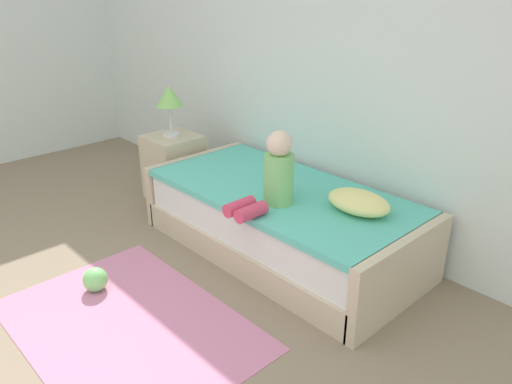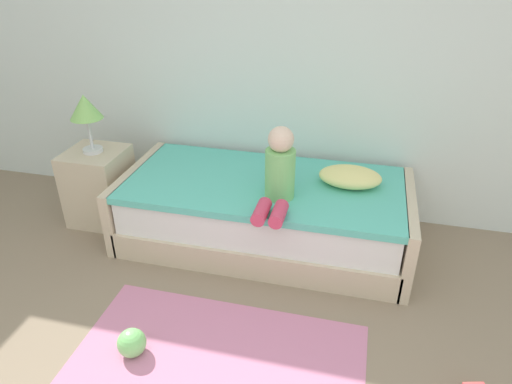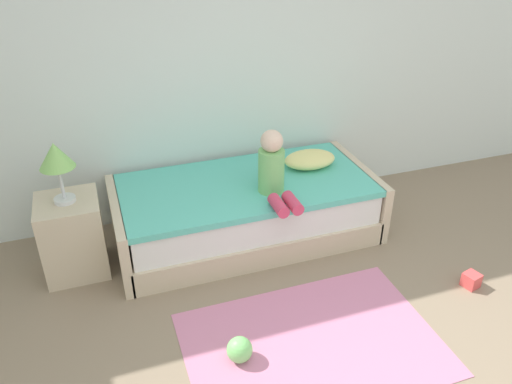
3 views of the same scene
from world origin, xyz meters
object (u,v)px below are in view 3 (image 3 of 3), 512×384
(bed, at_px, (246,210))
(toy_block, at_px, (471,280))
(pillow, at_px, (310,159))
(toy_ball, at_px, (240,350))
(child_figure, at_px, (274,170))
(table_lamp, at_px, (56,158))
(nightstand, at_px, (73,236))

(bed, height_order, toy_block, bed)
(pillow, relative_size, toy_ball, 2.74)
(bed, distance_m, pillow, 0.69)
(bed, xyz_separation_m, pillow, (0.60, 0.10, 0.32))
(pillow, distance_m, toy_ball, 1.79)
(child_figure, relative_size, toy_ball, 3.17)
(table_lamp, bearing_deg, bed, 0.67)
(nightstand, distance_m, toy_block, 2.94)
(child_figure, bearing_deg, table_lamp, 171.91)
(pillow, xyz_separation_m, toy_ball, (-1.06, -1.37, -0.48))
(nightstand, xyz_separation_m, toy_block, (2.69, -1.15, -0.25))
(bed, bearing_deg, toy_block, -40.91)
(nightstand, distance_m, table_lamp, 0.64)
(child_figure, distance_m, pillow, 0.58)
(nightstand, bearing_deg, toy_ball, -54.48)
(nightstand, xyz_separation_m, table_lamp, (-0.00, -0.00, 0.64))
(nightstand, distance_m, child_figure, 1.57)
(table_lamp, bearing_deg, toy_ball, -54.48)
(bed, bearing_deg, nightstand, -179.33)
(bed, height_order, toy_ball, bed)
(table_lamp, height_order, pillow, table_lamp)
(bed, distance_m, toy_block, 1.79)
(bed, height_order, pillow, pillow)
(bed, height_order, child_figure, child_figure)
(bed, bearing_deg, child_figure, -57.27)
(toy_ball, bearing_deg, bed, 70.15)
(nightstand, bearing_deg, pillow, 3.40)
(pillow, height_order, toy_ball, pillow)
(nightstand, relative_size, child_figure, 1.18)
(bed, distance_m, child_figure, 0.53)
(nightstand, bearing_deg, bed, 0.67)
(pillow, bearing_deg, bed, -170.52)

